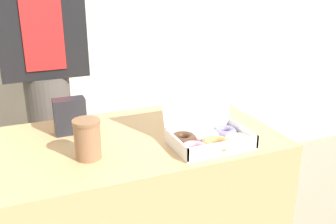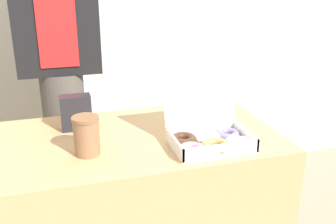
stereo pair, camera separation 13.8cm
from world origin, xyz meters
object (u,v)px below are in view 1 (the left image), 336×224
at_px(napkin_holder, 70,116).
at_px(person_customer, 44,61).
at_px(coffee_cup, 87,139).
at_px(donut_box, 209,135).

distance_m(napkin_holder, person_customer, 0.44).
height_order(coffee_cup, person_customer, person_customer).
bearing_deg(person_customer, coffee_cup, -85.37).
distance_m(coffee_cup, napkin_holder, 0.24).
bearing_deg(coffee_cup, donut_box, -7.87).
relative_size(napkin_holder, person_customer, 0.08).
distance_m(donut_box, person_customer, 0.88).
xyz_separation_m(napkin_holder, person_customer, (-0.04, 0.42, 0.13)).
distance_m(donut_box, napkin_holder, 0.54).
xyz_separation_m(coffee_cup, person_customer, (-0.05, 0.66, 0.13)).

